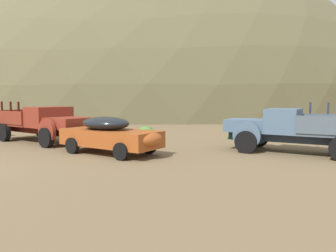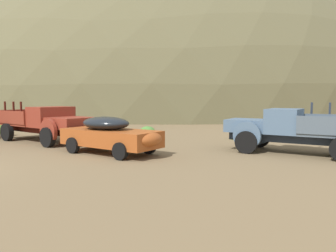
{
  "view_description": "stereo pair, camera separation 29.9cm",
  "coord_description": "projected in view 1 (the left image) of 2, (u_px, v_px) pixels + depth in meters",
  "views": [
    {
      "loc": [
        10.62,
        -6.17,
        2.36
      ],
      "look_at": [
        5.37,
        6.98,
        1.14
      ],
      "focal_mm": 35.18,
      "sensor_mm": 36.0,
      "label": 1
    },
    {
      "loc": [
        10.9,
        -6.06,
        2.36
      ],
      "look_at": [
        5.37,
        6.98,
        1.14
      ],
      "focal_mm": 35.18,
      "sensor_mm": 36.0,
      "label": 2
    }
  ],
  "objects": [
    {
      "name": "hill_center",
      "position": [
        154.0,
        109.0,
        68.87
      ],
      "size": [
        83.28,
        79.8,
        54.28
      ],
      "primitive_type": "ellipsoid",
      "color": "brown",
      "rests_on": "ground"
    },
    {
      "name": "bush_lone_scrub",
      "position": [
        53.0,
        126.0,
        23.86
      ],
      "size": [
        1.24,
        1.2,
        1.23
      ],
      "color": "olive",
      "rests_on": "ground"
    },
    {
      "name": "truck_chalk_blue",
      "position": [
        286.0,
        130.0,
        14.15
      ],
      "size": [
        6.17,
        2.9,
        2.16
      ],
      "rotation": [
        0.0,
        0.0,
        3.0
      ],
      "color": "#262D39",
      "rests_on": "ground"
    },
    {
      "name": "bush_front_left",
      "position": [
        234.0,
        137.0,
        18.79
      ],
      "size": [
        0.77,
        0.65,
        0.62
      ],
      "color": "#4C8438",
      "rests_on": "ground"
    },
    {
      "name": "car_oxide_orange",
      "position": [
        113.0,
        135.0,
        13.78
      ],
      "size": [
        4.92,
        2.63,
        1.57
      ],
      "rotation": [
        0.0,
        0.0,
        -0.21
      ],
      "color": "#A34C1E",
      "rests_on": "ground"
    },
    {
      "name": "truck_rust_red",
      "position": [
        48.0,
        124.0,
        17.31
      ],
      "size": [
        6.66,
        3.72,
        2.16
      ],
      "rotation": [
        0.0,
        0.0,
        -0.25
      ],
      "color": "#42140D",
      "rests_on": "ground"
    },
    {
      "name": "bush_between_trucks",
      "position": [
        146.0,
        134.0,
        19.21
      ],
      "size": [
        1.04,
        0.97,
        0.91
      ],
      "color": "#4C8438",
      "rests_on": "ground"
    }
  ]
}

